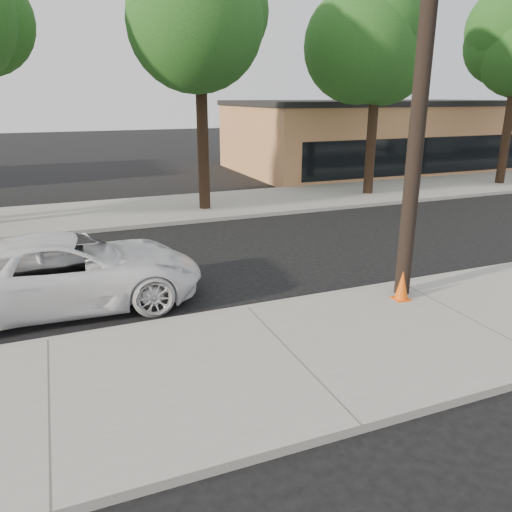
# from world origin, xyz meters

# --- Properties ---
(ground) EXTENTS (120.00, 120.00, 0.00)m
(ground) POSITION_xyz_m (0.00, 0.00, 0.00)
(ground) COLOR black
(ground) RESTS_ON ground
(near_sidewalk) EXTENTS (90.00, 4.40, 0.15)m
(near_sidewalk) POSITION_xyz_m (0.00, -4.30, 0.07)
(near_sidewalk) COLOR gray
(near_sidewalk) RESTS_ON ground
(far_sidewalk) EXTENTS (90.00, 5.00, 0.15)m
(far_sidewalk) POSITION_xyz_m (0.00, 8.50, 0.07)
(far_sidewalk) COLOR gray
(far_sidewalk) RESTS_ON ground
(curb_near) EXTENTS (90.00, 0.12, 0.16)m
(curb_near) POSITION_xyz_m (0.00, -2.10, 0.07)
(curb_near) COLOR #9E9B93
(curb_near) RESTS_ON ground
(building_main) EXTENTS (18.00, 10.00, 4.00)m
(building_main) POSITION_xyz_m (16.00, 16.00, 2.00)
(building_main) COLOR #BF774F
(building_main) RESTS_ON ground
(utility_pole) EXTENTS (1.40, 0.34, 9.00)m
(utility_pole) POSITION_xyz_m (3.60, -2.70, 4.70)
(utility_pole) COLOR black
(utility_pole) RESTS_ON near_sidewalk
(tree_c) EXTENTS (4.96, 4.80, 9.55)m
(tree_c) POSITION_xyz_m (2.22, 7.64, 6.91)
(tree_c) COLOR black
(tree_c) RESTS_ON far_sidewalk
(tree_d) EXTENTS (4.50, 4.35, 8.75)m
(tree_d) POSITION_xyz_m (10.20, 7.95, 6.37)
(tree_d) COLOR black
(tree_d) RESTS_ON far_sidewalk
(police_cruiser) EXTENTS (5.91, 2.91, 1.62)m
(police_cruiser) POSITION_xyz_m (-3.50, -0.26, 0.81)
(police_cruiser) COLOR white
(police_cruiser) RESTS_ON ground
(traffic_cone) EXTENTS (0.37, 0.37, 0.67)m
(traffic_cone) POSITION_xyz_m (3.34, -3.02, 0.47)
(traffic_cone) COLOR #FC590D
(traffic_cone) RESTS_ON near_sidewalk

